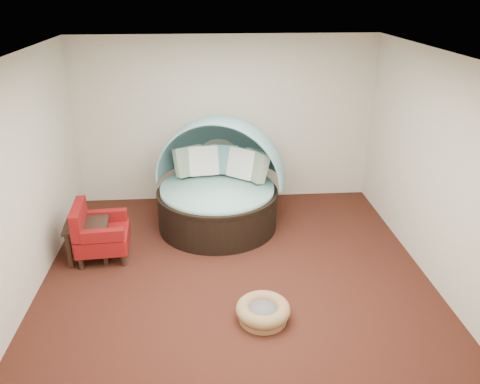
{
  "coord_description": "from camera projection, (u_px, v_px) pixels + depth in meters",
  "views": [
    {
      "loc": [
        -0.34,
        -5.17,
        3.52
      ],
      "look_at": [
        0.1,
        0.6,
        0.93
      ],
      "focal_mm": 35.0,
      "sensor_mm": 36.0,
      "label": 1
    }
  ],
  "objects": [
    {
      "name": "canopy_daybed",
      "position": [
        219.0,
        177.0,
        7.21
      ],
      "size": [
        2.34,
        2.29,
        1.71
      ],
      "rotation": [
        0.0,
        0.0,
        -0.27
      ],
      "color": "black",
      "rests_on": "floor"
    },
    {
      "name": "floor",
      "position": [
        236.0,
        275.0,
        6.17
      ],
      "size": [
        5.0,
        5.0,
        0.0
      ],
      "primitive_type": "plane",
      "color": "#421C13",
      "rests_on": "ground"
    },
    {
      "name": "wall_back",
      "position": [
        226.0,
        121.0,
        7.87
      ],
      "size": [
        5.0,
        0.0,
        5.0
      ],
      "primitive_type": "plane",
      "rotation": [
        1.57,
        0.0,
        0.0
      ],
      "color": "beige",
      "rests_on": "floor"
    },
    {
      "name": "pet_basket",
      "position": [
        263.0,
        311.0,
        5.31
      ],
      "size": [
        0.77,
        0.77,
        0.22
      ],
      "rotation": [
        0.0,
        0.0,
        -0.28
      ],
      "color": "olive",
      "rests_on": "floor"
    },
    {
      "name": "wall_front",
      "position": [
        259.0,
        310.0,
        3.32
      ],
      "size": [
        5.0,
        0.0,
        5.0
      ],
      "primitive_type": "plane",
      "rotation": [
        -1.57,
        0.0,
        0.0
      ],
      "color": "beige",
      "rests_on": "floor"
    },
    {
      "name": "side_table",
      "position": [
        88.0,
        235.0,
        6.43
      ],
      "size": [
        0.62,
        0.62,
        0.55
      ],
      "rotation": [
        0.0,
        0.0,
        0.09
      ],
      "color": "black",
      "rests_on": "floor"
    },
    {
      "name": "red_armchair",
      "position": [
        98.0,
        233.0,
        6.43
      ],
      "size": [
        0.75,
        0.75,
        0.82
      ],
      "rotation": [
        0.0,
        0.0,
        0.07
      ],
      "color": "black",
      "rests_on": "floor"
    },
    {
      "name": "wall_right",
      "position": [
        437.0,
        171.0,
        5.77
      ],
      "size": [
        0.0,
        5.0,
        5.0
      ],
      "primitive_type": "plane",
      "rotation": [
        1.57,
        0.0,
        -1.57
      ],
      "color": "beige",
      "rests_on": "floor"
    },
    {
      "name": "ceiling",
      "position": [
        235.0,
        56.0,
        5.02
      ],
      "size": [
        5.0,
        5.0,
        0.0
      ],
      "primitive_type": "plane",
      "rotation": [
        3.14,
        0.0,
        0.0
      ],
      "color": "white",
      "rests_on": "wall_back"
    },
    {
      "name": "wall_left",
      "position": [
        21.0,
        183.0,
        5.42
      ],
      "size": [
        0.0,
        5.0,
        5.0
      ],
      "primitive_type": "plane",
      "rotation": [
        1.57,
        0.0,
        1.57
      ],
      "color": "beige",
      "rests_on": "floor"
    }
  ]
}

